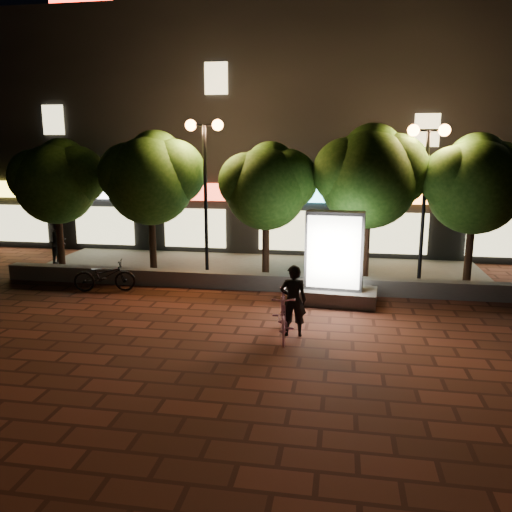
% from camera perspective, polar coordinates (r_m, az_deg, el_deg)
% --- Properties ---
extents(ground, '(80.00, 80.00, 0.00)m').
position_cam_1_polar(ground, '(12.48, -4.95, -8.52)').
color(ground, '#5D291D').
rests_on(ground, ground).
extents(retaining_wall, '(16.00, 0.45, 0.50)m').
position_cam_1_polar(retaining_wall, '(16.13, -1.42, -2.79)').
color(retaining_wall, slate).
rests_on(retaining_wall, ground).
extents(sidewalk, '(16.00, 5.00, 0.08)m').
position_cam_1_polar(sidewalk, '(18.56, 0.05, -1.48)').
color(sidewalk, slate).
rests_on(sidewalk, ground).
extents(building_block, '(28.00, 8.12, 11.30)m').
position_cam_1_polar(building_block, '(24.49, 2.63, 13.46)').
color(building_block, black).
rests_on(building_block, ground).
extents(tree_far_left, '(3.36, 2.80, 4.63)m').
position_cam_1_polar(tree_far_left, '(19.52, -21.25, 8.04)').
color(tree_far_left, black).
rests_on(tree_far_left, sidewalk).
extents(tree_left, '(3.60, 3.00, 4.89)m').
position_cam_1_polar(tree_left, '(17.98, -11.53, 8.82)').
color(tree_left, black).
rests_on(tree_left, sidewalk).
extents(tree_mid, '(3.24, 2.70, 4.50)m').
position_cam_1_polar(tree_mid, '(16.98, 1.32, 8.11)').
color(tree_mid, black).
rests_on(tree_mid, sidewalk).
extents(tree_right, '(3.72, 3.10, 5.07)m').
position_cam_1_polar(tree_right, '(16.81, 12.69, 8.98)').
color(tree_right, black).
rests_on(tree_right, sidewalk).
extents(tree_far_right, '(3.48, 2.90, 4.76)m').
position_cam_1_polar(tree_far_right, '(17.28, 23.40, 7.72)').
color(tree_far_right, black).
rests_on(tree_far_right, sidewalk).
extents(street_lamp_left, '(1.26, 0.36, 5.18)m').
position_cam_1_polar(street_lamp_left, '(17.11, -5.73, 10.81)').
color(street_lamp_left, black).
rests_on(street_lamp_left, sidewalk).
extents(street_lamp_right, '(1.26, 0.36, 4.98)m').
position_cam_1_polar(street_lamp_right, '(16.70, 18.51, 9.77)').
color(street_lamp_right, black).
rests_on(street_lamp_right, sidewalk).
extents(ad_kiosk, '(2.53, 1.42, 2.64)m').
position_cam_1_polar(ad_kiosk, '(14.68, 8.70, -1.14)').
color(ad_kiosk, slate).
rests_on(ad_kiosk, ground).
extents(scooter_pink, '(0.77, 1.93, 1.13)m').
position_cam_1_polar(scooter_pink, '(11.96, 3.03, -6.56)').
color(scooter_pink, '#E08CC6').
rests_on(scooter_pink, ground).
extents(rider, '(0.68, 0.49, 1.72)m').
position_cam_1_polar(rider, '(12.03, 4.18, -4.99)').
color(rider, black).
rests_on(rider, ground).
extents(scooter_parked, '(1.98, 1.10, 0.98)m').
position_cam_1_polar(scooter_parked, '(16.46, -16.54, -2.12)').
color(scooter_parked, black).
rests_on(scooter_parked, ground).
extents(pedestrian, '(0.61, 0.78, 1.58)m').
position_cam_1_polar(pedestrian, '(20.68, -21.07, 1.46)').
color(pedestrian, black).
rests_on(pedestrian, sidewalk).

